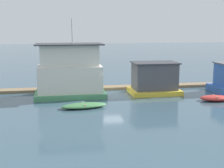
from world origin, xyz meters
TOP-DOWN VIEW (x-y plane):
  - ground_plane at (0.00, 0.00)m, footprint 200.00×200.00m
  - dock_walkway at (0.00, 3.44)m, footprint 42.40×1.51m
  - houseboat_green at (-4.01, 0.44)m, footprint 6.96×3.99m
  - houseboat_yellow at (4.72, 0.28)m, footprint 5.13×3.56m
  - dinghy_green at (-3.05, -4.38)m, footprint 4.10×1.95m
  - dinghy_red at (9.43, -3.88)m, footprint 3.06×1.91m
  - mooring_post_far_left at (-1.63, 2.44)m, footprint 0.29×0.29m
  - mooring_post_near_left at (-6.11, 2.44)m, footprint 0.31×0.31m

SIDE VIEW (x-z plane):
  - ground_plane at x=0.00m, z-range 0.00..0.00m
  - dock_walkway at x=0.00m, z-range 0.00..0.30m
  - dinghy_green at x=-3.05m, z-range 0.00..0.43m
  - dinghy_red at x=9.43m, z-range 0.00..0.54m
  - mooring_post_far_left at x=-1.63m, z-range 0.00..1.25m
  - mooring_post_near_left at x=-6.11m, z-range 0.00..1.65m
  - houseboat_yellow at x=4.72m, z-range -0.09..3.23m
  - houseboat_green at x=-4.01m, z-range -1.45..6.26m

